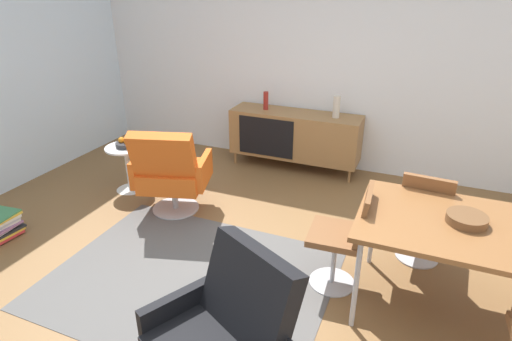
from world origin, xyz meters
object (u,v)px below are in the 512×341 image
at_px(vase_cobalt, 336,107).
at_px(dining_table, 484,234).
at_px(dining_chair_back_left, 424,213).
at_px(wooden_bowl_on_table, 467,219).
at_px(fruit_bowl, 125,144).
at_px(armchair_black_shell, 224,340).
at_px(dining_chair_near_window, 345,234).
at_px(sideboard, 295,135).
at_px(side_table_round, 127,163).
at_px(vase_sculptural_dark, 266,101).
at_px(lounge_chair_red, 170,171).

distance_m(vase_cobalt, dining_table, 2.50).
xyz_separation_m(dining_table, dining_chair_back_left, (-0.35, 0.56, -0.23)).
bearing_deg(wooden_bowl_on_table, fruit_bowl, 168.14).
relative_size(wooden_bowl_on_table, armchair_black_shell, 0.27).
xyz_separation_m(vase_cobalt, fruit_bowl, (-2.03, -1.31, -0.29)).
xyz_separation_m(dining_table, dining_chair_near_window, (-0.89, 0.00, -0.23)).
distance_m(dining_table, fruit_bowl, 3.54).
xyz_separation_m(sideboard, side_table_round, (-1.53, -1.31, -0.12)).
bearing_deg(dining_chair_back_left, vase_cobalt, 126.36).
height_order(vase_sculptural_dark, wooden_bowl_on_table, vase_sculptural_dark).
height_order(dining_chair_near_window, side_table_round, dining_chair_near_window).
distance_m(vase_sculptural_dark, dining_table, 3.09).
bearing_deg(fruit_bowl, armchair_black_shell, -41.90).
distance_m(dining_chair_near_window, dining_chair_back_left, 0.77).
height_order(sideboard, wooden_bowl_on_table, wooden_bowl_on_table).
height_order(dining_table, fruit_bowl, dining_table).
distance_m(dining_table, armchair_black_shell, 1.79).
bearing_deg(dining_chair_back_left, fruit_bowl, 176.93).
height_order(lounge_chair_red, armchair_black_shell, same).
distance_m(vase_sculptural_dark, side_table_round, 1.81).
relative_size(lounge_chair_red, fruit_bowl, 4.73).
relative_size(vase_cobalt, dining_chair_back_left, 0.30).
distance_m(lounge_chair_red, fruit_bowl, 0.79).
bearing_deg(vase_sculptural_dark, vase_cobalt, 0.00).
xyz_separation_m(sideboard, wooden_bowl_on_table, (1.82, -2.01, 0.33)).
xyz_separation_m(wooden_bowl_on_table, dining_chair_back_left, (-0.24, 0.54, -0.30)).
bearing_deg(sideboard, wooden_bowl_on_table, -47.87).
bearing_deg(fruit_bowl, dining_table, -11.83).
bearing_deg(armchair_black_shell, lounge_chair_red, 130.25).
bearing_deg(armchair_black_shell, dining_chair_near_window, 73.15).
relative_size(vase_sculptural_dark, dining_chair_near_window, 0.26).
bearing_deg(wooden_bowl_on_table, armchair_black_shell, -132.30).
height_order(lounge_chair_red, fruit_bowl, lounge_chair_red).
bearing_deg(side_table_round, armchair_black_shell, -41.91).
distance_m(vase_cobalt, dining_chair_near_window, 2.14).
xyz_separation_m(vase_cobalt, side_table_round, (-2.03, -1.31, -0.53)).
bearing_deg(side_table_round, wooden_bowl_on_table, -11.87).
bearing_deg(wooden_bowl_on_table, dining_chair_near_window, -178.67).
distance_m(dining_chair_near_window, armchair_black_shell, 1.31).
height_order(dining_table, armchair_black_shell, armchair_black_shell).
bearing_deg(lounge_chair_red, wooden_bowl_on_table, -9.73).
relative_size(vase_cobalt, lounge_chair_red, 0.27).
relative_size(vase_cobalt, wooden_bowl_on_table, 1.00).
height_order(sideboard, vase_cobalt, vase_cobalt).
height_order(lounge_chair_red, side_table_round, lounge_chair_red).
bearing_deg(wooden_bowl_on_table, sideboard, 132.13).
relative_size(sideboard, wooden_bowl_on_table, 6.15).
relative_size(side_table_round, fruit_bowl, 2.60).
distance_m(wooden_bowl_on_table, side_table_round, 3.46).
height_order(sideboard, dining_chair_near_window, dining_chair_near_window).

